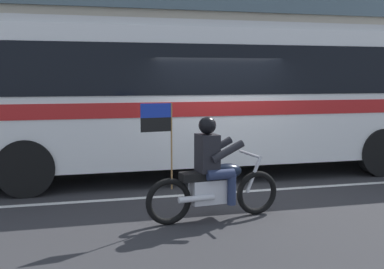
% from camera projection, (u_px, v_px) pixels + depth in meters
% --- Properties ---
extents(ground_plane, '(60.00, 60.00, 0.00)m').
position_uv_depth(ground_plane, '(219.00, 185.00, 9.15)').
color(ground_plane, '#2B2B2D').
extents(sidewalk_curb, '(28.00, 3.80, 0.15)m').
position_uv_depth(sidewalk_curb, '(169.00, 145.00, 14.04)').
color(sidewalk_curb, gray).
rests_on(sidewalk_curb, ground_plane).
extents(lane_center_stripe, '(26.60, 0.14, 0.01)m').
position_uv_depth(lane_center_stripe, '(228.00, 192.00, 8.57)').
color(lane_center_stripe, silver).
rests_on(lane_center_stripe, ground_plane).
extents(transit_bus, '(12.48, 2.66, 3.22)m').
position_uv_depth(transit_bus, '(214.00, 89.00, 10.12)').
color(transit_bus, white).
rests_on(transit_bus, ground_plane).
extents(motorcycle_with_rider, '(2.19, 0.66, 1.78)m').
position_uv_depth(motorcycle_with_rider, '(213.00, 176.00, 6.88)').
color(motorcycle_with_rider, black).
rests_on(motorcycle_with_rider, ground_plane).
extents(fire_hydrant, '(0.22, 0.30, 0.75)m').
position_uv_depth(fire_hydrant, '(160.00, 135.00, 12.85)').
color(fire_hydrant, red).
rests_on(fire_hydrant, sidewalk_curb).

